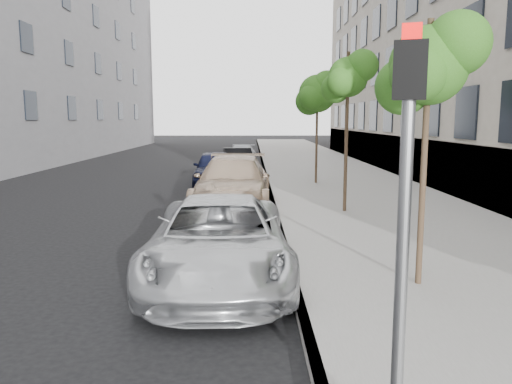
{
  "coord_description": "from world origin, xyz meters",
  "views": [
    {
      "loc": [
        0.46,
        -6.35,
        2.81
      ],
      "look_at": [
        0.55,
        2.56,
        1.5
      ],
      "focal_mm": 35.0,
      "sensor_mm": 36.0,
      "label": 1
    }
  ],
  "objects_px": {
    "tree_mid": "(349,78)",
    "sedan_rear": "(242,155)",
    "tree_far": "(318,93)",
    "tree_near": "(430,66)",
    "sedan_blue": "(215,168)",
    "sedan_black": "(238,161)",
    "minivan": "(219,240)",
    "signal_pole": "(405,197)",
    "suv": "(233,183)"
  },
  "relations": [
    {
      "from": "tree_far",
      "to": "tree_near",
      "type": "bearing_deg",
      "value": -90.0
    },
    {
      "from": "tree_near",
      "to": "suv",
      "type": "bearing_deg",
      "value": 113.73
    },
    {
      "from": "suv",
      "to": "sedan_blue",
      "type": "distance_m",
      "value": 5.67
    },
    {
      "from": "tree_near",
      "to": "suv",
      "type": "distance_m",
      "value": 8.73
    },
    {
      "from": "tree_mid",
      "to": "sedan_rear",
      "type": "distance_m",
      "value": 16.86
    },
    {
      "from": "sedan_blue",
      "to": "tree_mid",
      "type": "bearing_deg",
      "value": -59.47
    },
    {
      "from": "tree_near",
      "to": "tree_mid",
      "type": "height_order",
      "value": "tree_mid"
    },
    {
      "from": "tree_far",
      "to": "minivan",
      "type": "bearing_deg",
      "value": -105.03
    },
    {
      "from": "tree_far",
      "to": "sedan_rear",
      "type": "height_order",
      "value": "tree_far"
    },
    {
      "from": "tree_mid",
      "to": "signal_pole",
      "type": "xyz_separation_m",
      "value": [
        -1.6,
        -10.63,
        -1.74
      ]
    },
    {
      "from": "sedan_black",
      "to": "sedan_rear",
      "type": "distance_m",
      "value": 4.76
    },
    {
      "from": "tree_near",
      "to": "sedan_black",
      "type": "height_order",
      "value": "tree_near"
    },
    {
      "from": "sedan_black",
      "to": "sedan_rear",
      "type": "bearing_deg",
      "value": 82.01
    },
    {
      "from": "suv",
      "to": "sedan_rear",
      "type": "xyz_separation_m",
      "value": [
        0.0,
        15.12,
        -0.21
      ]
    },
    {
      "from": "signal_pole",
      "to": "sedan_rear",
      "type": "distance_m",
      "value": 26.92
    },
    {
      "from": "tree_far",
      "to": "suv",
      "type": "relative_size",
      "value": 0.82
    },
    {
      "from": "signal_pole",
      "to": "sedan_rear",
      "type": "height_order",
      "value": "signal_pole"
    },
    {
      "from": "tree_far",
      "to": "sedan_black",
      "type": "distance_m",
      "value": 6.8
    },
    {
      "from": "tree_mid",
      "to": "minivan",
      "type": "bearing_deg",
      "value": -119.44
    },
    {
      "from": "suv",
      "to": "sedan_rear",
      "type": "relative_size",
      "value": 1.34
    },
    {
      "from": "tree_far",
      "to": "sedan_black",
      "type": "height_order",
      "value": "tree_far"
    },
    {
      "from": "sedan_rear",
      "to": "tree_near",
      "type": "bearing_deg",
      "value": -78.81
    },
    {
      "from": "sedan_blue",
      "to": "signal_pole",
      "type": "bearing_deg",
      "value": -83.4
    },
    {
      "from": "sedan_black",
      "to": "tree_near",
      "type": "bearing_deg",
      "value": -85.71
    },
    {
      "from": "signal_pole",
      "to": "tree_near",
      "type": "bearing_deg",
      "value": 88.14
    },
    {
      "from": "suv",
      "to": "sedan_blue",
      "type": "bearing_deg",
      "value": 101.79
    },
    {
      "from": "minivan",
      "to": "sedan_blue",
      "type": "bearing_deg",
      "value": 92.97
    },
    {
      "from": "signal_pole",
      "to": "sedan_blue",
      "type": "height_order",
      "value": "signal_pole"
    },
    {
      "from": "signal_pole",
      "to": "minivan",
      "type": "distance_m",
      "value": 5.26
    },
    {
      "from": "sedan_black",
      "to": "sedan_rear",
      "type": "relative_size",
      "value": 0.95
    },
    {
      "from": "signal_pole",
      "to": "sedan_blue",
      "type": "distance_m",
      "value": 17.56
    },
    {
      "from": "suv",
      "to": "signal_pole",
      "type": "bearing_deg",
      "value": -79.52
    },
    {
      "from": "minivan",
      "to": "sedan_black",
      "type": "height_order",
      "value": "minivan"
    },
    {
      "from": "tree_mid",
      "to": "tree_far",
      "type": "bearing_deg",
      "value": 90.0
    },
    {
      "from": "tree_mid",
      "to": "tree_far",
      "type": "relative_size",
      "value": 0.99
    },
    {
      "from": "tree_near",
      "to": "sedan_blue",
      "type": "height_order",
      "value": "tree_near"
    },
    {
      "from": "tree_near",
      "to": "sedan_black",
      "type": "xyz_separation_m",
      "value": [
        -3.44,
        17.92,
        -2.96
      ]
    },
    {
      "from": "tree_near",
      "to": "signal_pole",
      "type": "xyz_separation_m",
      "value": [
        -1.6,
        -4.13,
        -1.4
      ]
    },
    {
      "from": "signal_pole",
      "to": "sedan_black",
      "type": "relative_size",
      "value": 0.84
    },
    {
      "from": "tree_near",
      "to": "tree_mid",
      "type": "bearing_deg",
      "value": 90.0
    },
    {
      "from": "tree_near",
      "to": "sedan_rear",
      "type": "height_order",
      "value": "tree_near"
    },
    {
      "from": "tree_mid",
      "to": "suv",
      "type": "height_order",
      "value": "tree_mid"
    },
    {
      "from": "suv",
      "to": "sedan_blue",
      "type": "relative_size",
      "value": 1.29
    },
    {
      "from": "tree_mid",
      "to": "signal_pole",
      "type": "relative_size",
      "value": 1.37
    },
    {
      "from": "suv",
      "to": "sedan_black",
      "type": "distance_m",
      "value": 10.36
    },
    {
      "from": "sedan_blue",
      "to": "sedan_rear",
      "type": "bearing_deg",
      "value": 82.06
    },
    {
      "from": "minivan",
      "to": "sedan_black",
      "type": "distance_m",
      "value": 17.32
    },
    {
      "from": "tree_near",
      "to": "tree_far",
      "type": "distance_m",
      "value": 13.0
    },
    {
      "from": "tree_far",
      "to": "minivan",
      "type": "relative_size",
      "value": 0.89
    },
    {
      "from": "tree_far",
      "to": "sedan_black",
      "type": "relative_size",
      "value": 1.16
    }
  ]
}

